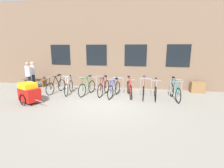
# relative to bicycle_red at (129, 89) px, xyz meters

# --- Properties ---
(ground_plane) EXTENTS (42.00, 42.00, 0.00)m
(ground_plane) POSITION_rel_bicycle_red_xyz_m (-1.02, -1.45, -0.39)
(ground_plane) COLOR gray
(storefront_building) EXTENTS (28.00, 6.60, 5.36)m
(storefront_building) POSITION_rel_bicycle_red_xyz_m (-1.02, 5.03, 2.29)
(storefront_building) COLOR #7A604C
(storefront_building) RESTS_ON ground
(bike_rack) EXTENTS (6.60, 0.05, 0.87)m
(bike_rack) POSITION_rel_bicycle_red_xyz_m (-0.66, 0.45, 0.14)
(bike_rack) COLOR gray
(bike_rack) RESTS_ON ground
(bicycle_red) EXTENTS (0.53, 1.77, 1.01)m
(bicycle_red) POSITION_rel_bicycle_red_xyz_m (0.00, 0.00, 0.00)
(bicycle_red) COLOR black
(bicycle_red) RESTS_ON ground
(bicycle_maroon) EXTENTS (0.44, 1.67, 1.10)m
(bicycle_maroon) POSITION_rel_bicycle_red_xyz_m (-1.35, -0.05, 0.00)
(bicycle_maroon) COLOR black
(bicycle_maroon) RESTS_ON ground
(bicycle_white) EXTENTS (0.48, 1.68, 1.04)m
(bicycle_white) POSITION_rel_bicycle_red_xyz_m (-3.28, -0.13, -0.01)
(bicycle_white) COLOR black
(bicycle_white) RESTS_ON ground
(bicycle_teal) EXTENTS (0.44, 1.77, 1.07)m
(bicycle_teal) POSITION_rel_bicycle_red_xyz_m (2.19, -0.17, 0.01)
(bicycle_teal) COLOR black
(bicycle_teal) RESTS_ON ground
(bicycle_green) EXTENTS (0.51, 1.65, 1.03)m
(bicycle_green) POSITION_rel_bicycle_red_xyz_m (-2.22, -0.15, -0.00)
(bicycle_green) COLOR black
(bicycle_green) RESTS_ON ground
(bicycle_silver) EXTENTS (0.44, 1.72, 1.00)m
(bicycle_silver) POSITION_rel_bicycle_red_xyz_m (1.30, -0.16, -0.00)
(bicycle_silver) COLOR black
(bicycle_silver) RESTS_ON ground
(bicycle_blue) EXTENTS (0.50, 1.66, 1.01)m
(bicycle_blue) POSITION_rel_bicycle_red_xyz_m (-0.75, -0.24, -0.01)
(bicycle_blue) COLOR black
(bicycle_blue) RESTS_ON ground
(bicycle_pink) EXTENTS (0.44, 1.82, 1.08)m
(bicycle_pink) POSITION_rel_bicycle_red_xyz_m (0.73, -0.10, 0.01)
(bicycle_pink) COLOR black
(bicycle_pink) RESTS_ON ground
(bicycle_black) EXTENTS (0.44, 1.70, 1.00)m
(bicycle_black) POSITION_rel_bicycle_red_xyz_m (-4.06, -0.07, -0.01)
(bicycle_black) COLOR black
(bicycle_black) RESTS_ON ground
(bike_trailer) EXTENTS (1.45, 0.92, 0.95)m
(bike_trailer) POSITION_rel_bicycle_red_xyz_m (-4.28, -2.01, 0.10)
(bike_trailer) COLOR red
(bike_trailer) RESTS_ON ground
(wooden_bench) EXTENTS (1.57, 0.40, 0.47)m
(wooden_bench) POSITION_rel_bicycle_red_xyz_m (-6.19, 1.11, -0.05)
(wooden_bench) COLOR brown
(wooden_bench) RESTS_ON ground
(person_by_bench) EXTENTS (0.32, 0.36, 1.66)m
(person_by_bench) POSITION_rel_bicycle_red_xyz_m (-5.89, 0.15, 0.57)
(person_by_bench) COLOR #3F3F42
(person_by_bench) RESTS_ON ground
(person_browsing) EXTENTS (0.32, 0.34, 1.64)m
(person_browsing) POSITION_rel_bicycle_red_xyz_m (-5.95, 0.67, 0.55)
(person_browsing) COLOR #1E2338
(person_browsing) RESTS_ON ground
(backpack) EXTENTS (0.34, 0.30, 0.44)m
(backpack) POSITION_rel_bicycle_red_xyz_m (-5.15, -0.44, -0.17)
(backpack) COLOR #1E4C1E
(backpack) RESTS_ON ground
(planter_box) EXTENTS (0.70, 0.44, 0.60)m
(planter_box) POSITION_rel_bicycle_red_xyz_m (3.66, 1.40, -0.09)
(planter_box) COLOR olive
(planter_box) RESTS_ON ground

